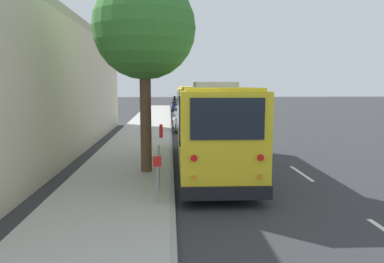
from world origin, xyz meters
TOP-DOWN VIEW (x-y plane):
  - ground_plane at (0.00, 0.00)m, footprint 160.00×160.00m
  - sidewalk_slab at (0.00, 3.32)m, footprint 80.00×3.45m
  - curb_strip at (0.00, 1.53)m, footprint 80.00×0.14m
  - shuttle_bus at (-1.42, 0.03)m, footprint 10.01×2.66m
  - parked_sedan_silver at (10.88, 0.38)m, footprint 4.30×1.97m
  - parked_sedan_gray at (17.54, 0.31)m, footprint 4.70×1.87m
  - parked_sedan_black at (23.97, 0.25)m, footprint 4.33×1.75m
  - parked_sedan_navy at (30.96, 0.56)m, footprint 4.42×1.87m
  - parked_sedan_maroon at (37.11, 0.50)m, footprint 4.71×1.97m
  - street_tree at (-2.19, 2.45)m, footprint 3.63×3.63m
  - sign_post_near at (-6.17, 1.92)m, footprint 0.06×0.22m
  - sign_post_far at (-4.76, 1.92)m, footprint 0.06×0.06m
  - fire_hydrant at (6.32, 2.11)m, footprint 0.22×0.22m
  - building_backdrop at (2.17, 9.01)m, footprint 25.27×6.46m
  - lane_stripe_mid at (-2.39, -3.33)m, footprint 2.40×0.14m
  - lane_stripe_ahead at (3.61, -3.33)m, footprint 2.40×0.14m

SIDE VIEW (x-z plane):
  - ground_plane at x=0.00m, z-range 0.00..0.00m
  - lane_stripe_mid at x=-2.39m, z-range 0.00..0.01m
  - lane_stripe_ahead at x=3.61m, z-range 0.00..0.01m
  - sidewalk_slab at x=0.00m, z-range 0.00..0.15m
  - curb_strip at x=0.00m, z-range 0.00..0.15m
  - fire_hydrant at x=6.32m, z-range 0.15..0.96m
  - parked_sedan_maroon at x=37.11m, z-range -0.05..1.21m
  - parked_sedan_navy at x=30.96m, z-range -0.05..1.22m
  - parked_sedan_black at x=23.97m, z-range -0.05..1.24m
  - parked_sedan_silver at x=10.88m, z-range -0.05..1.26m
  - parked_sedan_gray at x=17.54m, z-range -0.04..1.27m
  - sign_post_near at x=-6.17m, z-range 0.17..1.47m
  - sign_post_far at x=-4.76m, z-range 0.15..1.52m
  - shuttle_bus at x=-1.42m, z-range 0.12..3.52m
  - building_backdrop at x=2.17m, z-range -0.19..6.31m
  - street_tree at x=-2.19m, z-range 1.76..9.26m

